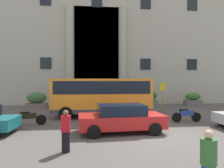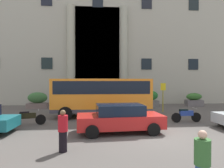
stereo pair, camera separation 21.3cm
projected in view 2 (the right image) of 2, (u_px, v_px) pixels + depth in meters
The scene contains 13 objects.
ground_plane at pixel (160, 138), 9.57m from camera, with size 80.00×64.00×0.12m, color #524D49.
office_building_facade at pixel (118, 23), 26.80m from camera, with size 33.69×9.67×20.26m.
orange_minibus at pixel (102, 94), 14.80m from camera, with size 6.98×2.60×2.76m.
bus_stop_sign at pixel (163, 94), 17.17m from camera, with size 0.44×0.08×2.41m.
hedge_planter_far_west at pixel (98, 100), 20.06m from camera, with size 1.76×0.83×1.44m.
hedge_planter_west at pixel (151, 99), 20.56m from camera, with size 1.51×0.84×1.60m.
hedge_planter_entrance_left at pixel (38, 101), 19.32m from camera, with size 1.90×0.97×1.52m.
hedge_planter_far_east at pixel (194, 100), 20.98m from camera, with size 1.71×0.85×1.34m.
parked_sedan_second at pixel (120, 118), 10.38m from camera, with size 4.40×2.26×1.42m.
motorcycle_near_kerb at pixel (27, 118), 11.96m from camera, with size 1.97×0.73×0.89m.
scooter_by_planter at pixel (186, 115), 12.89m from camera, with size 1.91×0.55×0.89m.
pedestrian_woman_dark_dress at pixel (63, 131), 7.54m from camera, with size 0.36×0.36×1.55m.
pedestrian_child_trailing at pixel (202, 164), 4.57m from camera, with size 0.36×0.36×1.53m.
Camera 2 is at (-3.08, -9.30, 2.64)m, focal length 32.83 mm.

